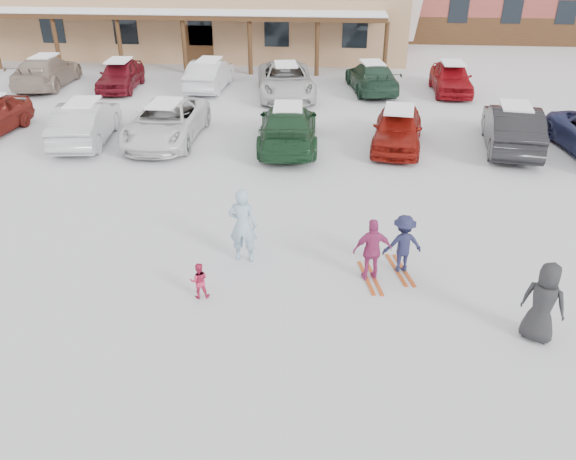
# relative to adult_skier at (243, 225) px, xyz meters

# --- Properties ---
(ground) EXTENTS (160.00, 160.00, 0.00)m
(ground) POSITION_rel_adult_skier_xyz_m (0.77, -1.29, -0.91)
(ground) COLOR silver
(ground) RESTS_ON ground
(adult_skier) EXTENTS (0.69, 0.47, 1.82)m
(adult_skier) POSITION_rel_adult_skier_xyz_m (0.00, 0.00, 0.00)
(adult_skier) COLOR #8EAFC6
(adult_skier) RESTS_ON ground
(toddler_red) EXTENTS (0.46, 0.39, 0.82)m
(toddler_red) POSITION_rel_adult_skier_xyz_m (-0.68, -1.62, -0.50)
(toddler_red) COLOR #C0244B
(toddler_red) RESTS_ON ground
(child_navy) EXTENTS (1.01, 0.73, 1.40)m
(child_navy) POSITION_rel_adult_skier_xyz_m (3.65, -0.16, -0.21)
(child_navy) COLOR #1A1C3B
(child_navy) RESTS_ON ground
(skis_child_navy) EXTENTS (0.54, 1.41, 0.03)m
(skis_child_navy) POSITION_rel_adult_skier_xyz_m (3.65, -0.16, -0.90)
(skis_child_navy) COLOR #B24619
(skis_child_navy) RESTS_ON ground
(child_magenta) EXTENTS (0.92, 0.54, 1.48)m
(child_magenta) POSITION_rel_adult_skier_xyz_m (2.96, -0.56, -0.17)
(child_magenta) COLOR #A02E64
(child_magenta) RESTS_ON ground
(skis_child_magenta) EXTENTS (0.49, 1.41, 0.03)m
(skis_child_magenta) POSITION_rel_adult_skier_xyz_m (2.96, -0.56, -0.90)
(skis_child_magenta) COLOR #B24619
(skis_child_magenta) RESTS_ON ground
(bystander_dark) EXTENTS (0.96, 0.87, 1.64)m
(bystander_dark) POSITION_rel_adult_skier_xyz_m (6.03, -2.37, -0.09)
(bystander_dark) COLOR black
(bystander_dark) RESTS_ON ground
(parked_car_1) EXTENTS (2.22, 4.72, 1.50)m
(parked_car_1) POSITION_rel_adult_skier_xyz_m (-7.12, 7.85, -0.16)
(parked_car_1) COLOR #B2B3B7
(parked_car_1) RESTS_ON ground
(parked_car_2) EXTENTS (2.40, 5.15, 1.43)m
(parked_car_2) POSITION_rel_adult_skier_xyz_m (-4.22, 8.24, -0.20)
(parked_car_2) COLOR white
(parked_car_2) RESTS_ON ground
(parked_car_3) EXTENTS (2.42, 5.22, 1.48)m
(parked_car_3) POSITION_rel_adult_skier_xyz_m (0.30, 8.04, -0.17)
(parked_car_3) COLOR #1A3D22
(parked_car_3) RESTS_ON ground
(parked_car_4) EXTENTS (2.19, 4.35, 1.42)m
(parked_car_4) POSITION_rel_adult_skier_xyz_m (4.19, 8.27, -0.20)
(parked_car_4) COLOR maroon
(parked_car_4) RESTS_ON ground
(parked_car_5) EXTENTS (2.29, 4.94, 1.57)m
(parked_car_5) POSITION_rel_adult_skier_xyz_m (8.20, 8.54, -0.13)
(parked_car_5) COLOR black
(parked_car_5) RESTS_ON ground
(parked_car_7) EXTENTS (2.54, 5.32, 1.50)m
(parked_car_7) POSITION_rel_adult_skier_xyz_m (-12.53, 15.81, -0.16)
(parked_car_7) COLOR gray
(parked_car_7) RESTS_ON ground
(parked_car_8) EXTENTS (2.04, 4.29, 1.42)m
(parked_car_8) POSITION_rel_adult_skier_xyz_m (-8.67, 15.61, -0.20)
(parked_car_8) COLOR maroon
(parked_car_8) RESTS_ON ground
(parked_car_9) EXTENTS (1.68, 4.44, 1.45)m
(parked_car_9) POSITION_rel_adult_skier_xyz_m (-4.30, 16.00, -0.19)
(parked_car_9) COLOR silver
(parked_car_9) RESTS_ON ground
(parked_car_10) EXTENTS (3.33, 5.75, 1.51)m
(parked_car_10) POSITION_rel_adult_skier_xyz_m (-0.46, 15.02, -0.16)
(parked_car_10) COLOR silver
(parked_car_10) RESTS_ON ground
(parked_car_11) EXTENTS (2.73, 5.04, 1.39)m
(parked_car_11) POSITION_rel_adult_skier_xyz_m (3.58, 16.33, -0.22)
(parked_car_11) COLOR #213F2E
(parked_car_11) RESTS_ON ground
(parked_car_12) EXTENTS (1.73, 4.25, 1.44)m
(parked_car_12) POSITION_rel_adult_skier_xyz_m (7.35, 16.39, -0.19)
(parked_car_12) COLOR maroon
(parked_car_12) RESTS_ON ground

